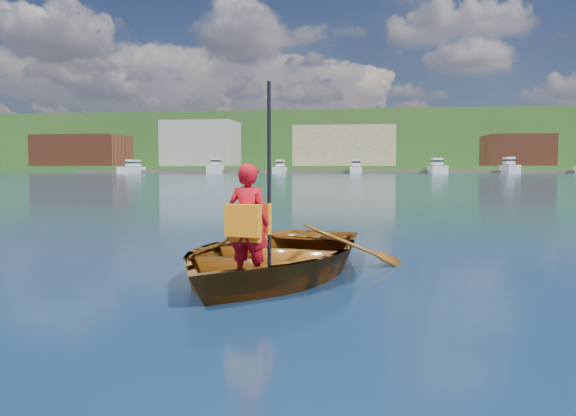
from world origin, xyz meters
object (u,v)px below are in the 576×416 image
at_px(child_paddler, 249,222).
at_px(marina_yachts, 396,168).
at_px(rowboat, 271,255).
at_px(dock, 354,172).

bearing_deg(child_paddler, marina_yachts, 86.65).
distance_m(rowboat, child_paddler, 1.02).
relative_size(child_paddler, dock, 0.01).
distance_m(rowboat, dock, 149.00).
bearing_deg(rowboat, dock, 91.02).
xyz_separation_m(child_paddler, dock, (-2.59, 149.89, -0.27)).
xyz_separation_m(rowboat, child_paddler, (-0.05, -0.91, 0.45)).
distance_m(dock, marina_yachts, 12.09).
relative_size(dock, marina_yachts, 1.12).
height_order(rowboat, child_paddler, child_paddler).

